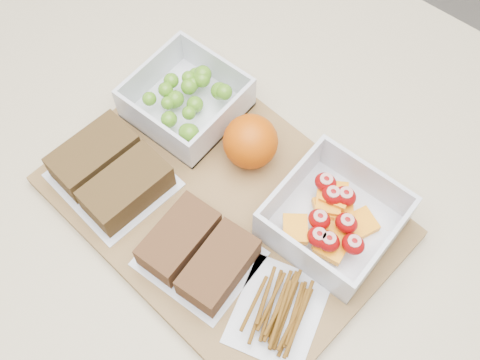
{
  "coord_description": "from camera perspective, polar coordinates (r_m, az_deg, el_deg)",
  "views": [
    {
      "loc": [
        0.22,
        -0.27,
        1.6
      ],
      "look_at": [
        -0.01,
        0.01,
        0.93
      ],
      "focal_mm": 45.0,
      "sensor_mm": 36.0,
      "label": 1
    }
  ],
  "objects": [
    {
      "name": "orange",
      "position": [
        0.76,
        1.0,
        3.67
      ],
      "size": [
        0.07,
        0.07,
        0.07
      ],
      "primitive_type": "sphere",
      "color": "#CF5004",
      "rests_on": "cutting_board"
    },
    {
      "name": "sandwich_bag_center",
      "position": [
        0.72,
        -3.94,
        -6.93
      ],
      "size": [
        0.13,
        0.12,
        0.04
      ],
      "color": "silver",
      "rests_on": "cutting_board"
    },
    {
      "name": "sandwich_bag_left",
      "position": [
        0.78,
        -12.19,
        0.72
      ],
      "size": [
        0.15,
        0.14,
        0.04
      ],
      "color": "silver",
      "rests_on": "cutting_board"
    },
    {
      "name": "ground",
      "position": [
        1.64,
        0.08,
        -15.85
      ],
      "size": [
        4.0,
        4.0,
        0.0
      ],
      "primitive_type": "plane",
      "color": "gray",
      "rests_on": "ground"
    },
    {
      "name": "counter",
      "position": [
        1.2,
        0.11,
        -11.3
      ],
      "size": [
        1.2,
        0.9,
        0.9
      ],
      "primitive_type": "cube",
      "color": "beige",
      "rests_on": "ground"
    },
    {
      "name": "cutting_board",
      "position": [
        0.77,
        -1.67,
        -2.55
      ],
      "size": [
        0.44,
        0.34,
        0.02
      ],
      "primitive_type": "cube",
      "rotation": [
        0.0,
        0.0,
        -0.09
      ],
      "color": "olive",
      "rests_on": "counter"
    },
    {
      "name": "fruit_container",
      "position": [
        0.74,
        8.85,
        -3.7
      ],
      "size": [
        0.14,
        0.14,
        0.06
      ],
      "color": "silver",
      "rests_on": "cutting_board"
    },
    {
      "name": "grape_container",
      "position": [
        0.82,
        -4.92,
        7.6
      ],
      "size": [
        0.13,
        0.13,
        0.06
      ],
      "color": "silver",
      "rests_on": "cutting_board"
    },
    {
      "name": "pretzel_bag",
      "position": [
        0.7,
        3.65,
        -12.11
      ],
      "size": [
        0.12,
        0.14,
        0.03
      ],
      "color": "silver",
      "rests_on": "cutting_board"
    }
  ]
}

